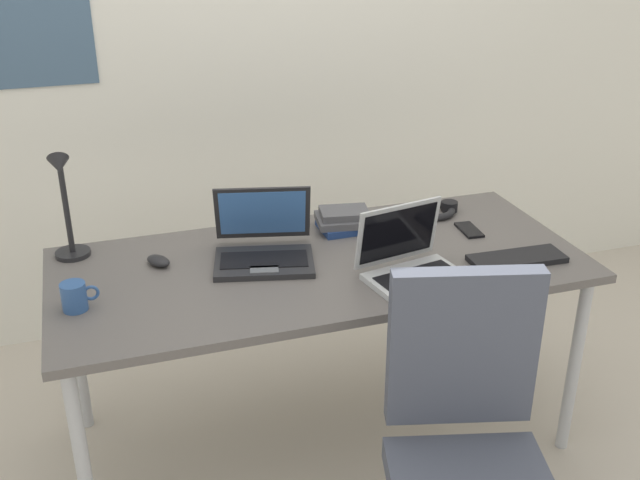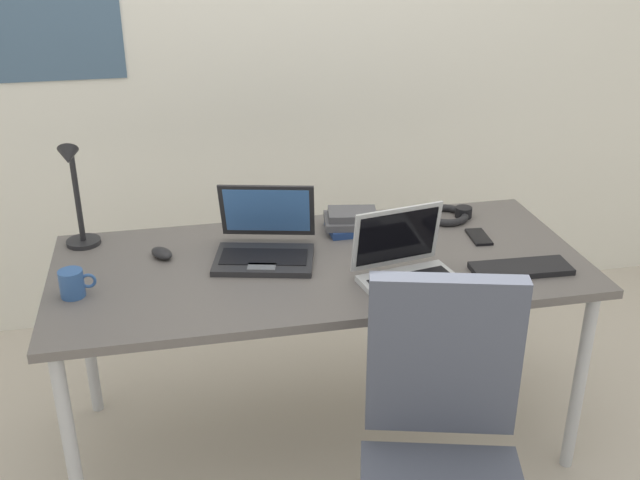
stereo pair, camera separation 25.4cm
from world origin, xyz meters
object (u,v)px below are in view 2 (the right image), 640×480
(headphones, at_px, (445,215))
(book_stack, at_px, (352,221))
(computer_mouse, at_px, (162,253))
(desk_lamp, at_px, (76,196))
(cell_phone, at_px, (479,237))
(laptop_back_right, at_px, (408,269))
(external_keyboard, at_px, (521,269))
(coffee_mug, at_px, (73,283))
(laptop_back_left, at_px, (265,244))

(headphones, xyz_separation_m, book_stack, (-0.38, -0.04, 0.02))
(computer_mouse, distance_m, book_stack, 0.70)
(desk_lamp, distance_m, cell_phone, 1.43)
(laptop_back_right, xyz_separation_m, external_keyboard, (0.39, -0.01, -0.04))
(external_keyboard, height_order, coffee_mug, coffee_mug)
(external_keyboard, height_order, headphones, headphones)
(external_keyboard, bearing_deg, computer_mouse, 165.65)
(laptop_back_right, bearing_deg, computer_mouse, 156.08)
(computer_mouse, height_order, cell_phone, computer_mouse)
(cell_phone, height_order, headphones, headphones)
(laptop_back_left, distance_m, computer_mouse, 0.36)
(desk_lamp, height_order, coffee_mug, desk_lamp)
(headphones, bearing_deg, laptop_back_left, -165.43)
(laptop_back_right, distance_m, coffee_mug, 1.05)
(desk_lamp, bearing_deg, book_stack, -2.78)
(headphones, bearing_deg, laptop_back_right, -122.80)
(external_keyboard, height_order, book_stack, book_stack)
(external_keyboard, distance_m, book_stack, 0.64)
(laptop_back_right, bearing_deg, coffee_mug, 173.39)
(external_keyboard, relative_size, cell_phone, 2.43)
(desk_lamp, relative_size, external_keyboard, 1.21)
(external_keyboard, distance_m, coffee_mug, 1.44)
(desk_lamp, xyz_separation_m, coffee_mug, (-0.00, -0.36, -0.15))
(laptop_back_left, bearing_deg, computer_mouse, 169.75)
(laptop_back_left, distance_m, coffee_mug, 0.64)
(coffee_mug, bearing_deg, computer_mouse, 39.06)
(book_stack, height_order, coffee_mug, coffee_mug)
(desk_lamp, bearing_deg, computer_mouse, -26.57)
(external_keyboard, height_order, computer_mouse, computer_mouse)
(headphones, relative_size, book_stack, 1.02)
(cell_phone, relative_size, book_stack, 0.65)
(computer_mouse, distance_m, headphones, 1.08)
(computer_mouse, xyz_separation_m, headphones, (1.08, 0.13, -0.00))
(laptop_back_right, distance_m, book_stack, 0.44)
(desk_lamp, bearing_deg, laptop_back_right, -24.62)
(coffee_mug, bearing_deg, laptop_back_right, -6.61)
(laptop_back_right, bearing_deg, external_keyboard, -0.80)
(headphones, bearing_deg, external_keyboard, -79.24)
(headphones, bearing_deg, desk_lamp, 179.53)
(computer_mouse, bearing_deg, book_stack, -25.57)
(external_keyboard, bearing_deg, cell_phone, 99.16)
(laptop_back_right, xyz_separation_m, book_stack, (-0.08, 0.43, -0.01))
(desk_lamp, height_order, book_stack, desk_lamp)
(external_keyboard, bearing_deg, headphones, 103.06)
(computer_mouse, distance_m, cell_phone, 1.13)
(laptop_back_left, xyz_separation_m, external_keyboard, (0.82, -0.29, -0.04))
(desk_lamp, relative_size, book_stack, 1.91)
(computer_mouse, xyz_separation_m, book_stack, (0.70, 0.09, 0.02))
(desk_lamp, xyz_separation_m, cell_phone, (1.41, -0.21, -0.19))
(computer_mouse, height_order, headphones, headphones)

